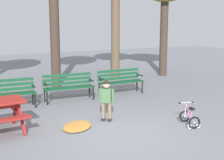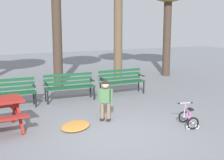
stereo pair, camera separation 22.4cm
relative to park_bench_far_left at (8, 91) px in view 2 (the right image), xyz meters
The scene contains 7 objects.
ground 3.84m from the park_bench_far_left, 59.87° to the right, with size 36.00×36.00×0.00m, color slate.
park_bench_far_left is the anchor object (origin of this frame).
park_bench_left 1.90m from the park_bench_far_left, ahead, with size 1.62×0.53×0.85m.
park_bench_right 3.80m from the park_bench_far_left, ahead, with size 1.60×0.47×0.85m.
child_standing 3.12m from the park_bench_far_left, 47.92° to the right, with size 0.33×0.28×1.05m.
kids_bicycle 5.19m from the park_bench_far_left, 43.44° to the right, with size 0.47×0.62×0.54m.
leaf_pile 2.81m from the park_bench_far_left, 63.77° to the right, with size 0.93×0.65×0.07m, color #C68438.
Camera 2 is at (-3.05, -6.34, 2.60)m, focal length 51.89 mm.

